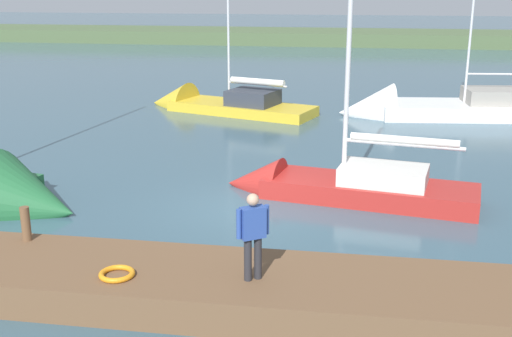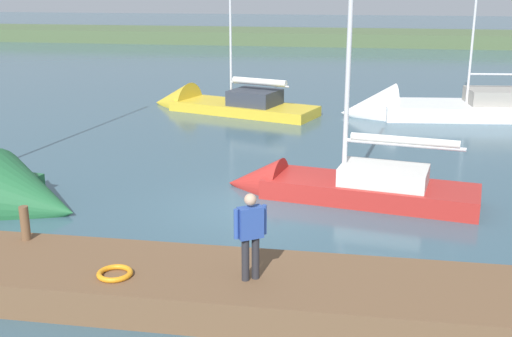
{
  "view_description": "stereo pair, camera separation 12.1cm",
  "coord_description": "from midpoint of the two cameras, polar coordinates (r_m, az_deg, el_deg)",
  "views": [
    {
      "loc": [
        -2.69,
        15.73,
        5.85
      ],
      "look_at": [
        -0.11,
        -0.39,
        1.02
      ],
      "focal_mm": 44.78,
      "sensor_mm": 36.0,
      "label": 1
    },
    {
      "loc": [
        -2.81,
        15.71,
        5.85
      ],
      "look_at": [
        -0.11,
        -0.39,
        1.02
      ],
      "focal_mm": 44.78,
      "sensor_mm": 36.0,
      "label": 2
    }
  ],
  "objects": [
    {
      "name": "sailboat_behind_pier",
      "position": [
        18.05,
        6.76,
        -1.95
      ],
      "size": [
        7.28,
        3.01,
        8.62
      ],
      "rotation": [
        0.0,
        0.0,
        -0.18
      ],
      "color": "#B22823",
      "rests_on": "ground_plane"
    },
    {
      "name": "far_shoreline",
      "position": [
        63.14,
        6.67,
        11.06
      ],
      "size": [
        180.0,
        8.0,
        2.4
      ],
      "primitive_type": "cube",
      "color": "#4C603D",
      "rests_on": "ground_plane"
    },
    {
      "name": "life_ring_buoy",
      "position": [
        12.07,
        -12.61,
        -9.17
      ],
      "size": [
        0.66,
        0.66,
        0.1
      ],
      "primitive_type": "torus",
      "color": "orange",
      "rests_on": "dock_pier"
    },
    {
      "name": "dock_pier",
      "position": [
        12.22,
        -5.01,
        -10.47
      ],
      "size": [
        26.35,
        2.4,
        0.66
      ],
      "primitive_type": "cube",
      "color": "brown",
      "rests_on": "ground_plane"
    },
    {
      "name": "person_on_dock",
      "position": [
        11.33,
        -0.59,
        -5.61
      ],
      "size": [
        0.54,
        0.43,
        1.63
      ],
      "rotation": [
        0.0,
        0.0,
        2.16
      ],
      "color": "#28282D",
      "rests_on": "dock_pier"
    },
    {
      "name": "ground_plane",
      "position": [
        17.0,
        -0.79,
        -3.67
      ],
      "size": [
        200.0,
        200.0,
        0.0
      ],
      "primitive_type": "plane",
      "color": "#385666"
    },
    {
      "name": "sailboat_far_right",
      "position": [
        30.04,
        -4.02,
        5.54
      ],
      "size": [
        8.57,
        4.73,
        9.13
      ],
      "rotation": [
        0.0,
        0.0,
        -0.32
      ],
      "color": "gold",
      "rests_on": "ground_plane"
    },
    {
      "name": "mooring_post_near",
      "position": [
        14.07,
        -20.11,
        -4.66
      ],
      "size": [
        0.19,
        0.19,
        0.73
      ],
      "primitive_type": "cylinder",
      "color": "brown",
      "rests_on": "dock_pier"
    },
    {
      "name": "sailboat_inner_slip",
      "position": [
        29.51,
        15.26,
        4.91
      ],
      "size": [
        10.18,
        3.69,
        10.22
      ],
      "rotation": [
        0.0,
        0.0,
        0.1
      ],
      "color": "white",
      "rests_on": "ground_plane"
    }
  ]
}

